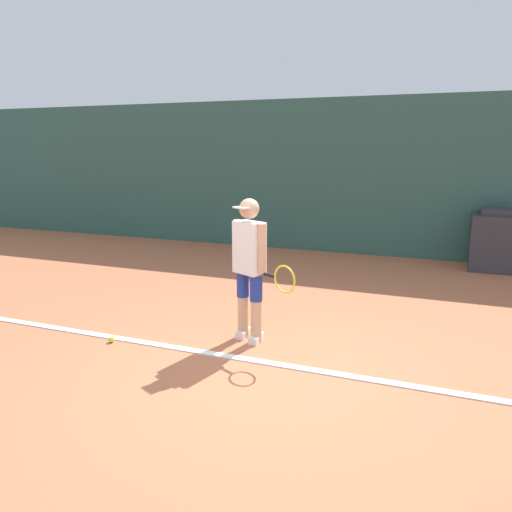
{
  "coord_description": "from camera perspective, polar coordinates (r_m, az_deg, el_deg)",
  "views": [
    {
      "loc": [
        1.59,
        -4.08,
        2.11
      ],
      "look_at": [
        -0.41,
        1.03,
        0.92
      ],
      "focal_mm": 35.0,
      "sensor_mm": 36.0,
      "label": 1
    }
  ],
  "objects": [
    {
      "name": "covered_chair",
      "position": [
        9.7,
        25.89,
        1.54
      ],
      "size": [
        0.9,
        0.77,
        1.08
      ],
      "color": "#333338",
      "rests_on": "ground_plane"
    },
    {
      "name": "court_baseline",
      "position": [
        5.11,
        1.3,
        -12.1
      ],
      "size": [
        21.6,
        0.1,
        0.01
      ],
      "color": "white",
      "rests_on": "ground_plane"
    },
    {
      "name": "tennis_player",
      "position": [
        5.44,
        -0.69,
        -0.86
      ],
      "size": [
        0.84,
        0.48,
        1.59
      ],
      "rotation": [
        0.0,
        0.0,
        -0.45
      ],
      "color": "tan",
      "rests_on": "ground_plane"
    },
    {
      "name": "ground_plane",
      "position": [
        4.86,
        0.07,
        -13.5
      ],
      "size": [
        24.0,
        24.0,
        0.0
      ],
      "primitive_type": "plane",
      "color": "#B76642"
    },
    {
      "name": "back_wall",
      "position": [
        10.16,
        12.51,
        8.76
      ],
      "size": [
        24.0,
        0.1,
        3.08
      ],
      "color": "#2D564C",
      "rests_on": "ground_plane"
    },
    {
      "name": "tennis_ball",
      "position": [
        5.83,
        -16.18,
        -9.14
      ],
      "size": [
        0.07,
        0.07,
        0.07
      ],
      "color": "#D1E533",
      "rests_on": "ground_plane"
    }
  ]
}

